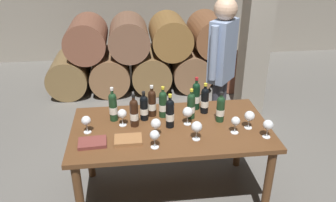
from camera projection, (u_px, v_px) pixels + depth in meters
name	position (u px, v px, depth m)	size (l,w,h in m)	color
ground_plane	(170.00, 195.00, 3.25)	(14.00, 14.00, 0.00)	#66635E
barrel_stack	(150.00, 55.00, 5.32)	(3.12, 0.90, 1.15)	brown
stone_pillar	(258.00, 18.00, 4.24)	(0.32, 0.32, 2.60)	gray
dining_table	(171.00, 136.00, 2.96)	(1.70, 0.90, 0.76)	brown
wine_bottle_0	(170.00, 113.00, 2.86)	(0.07, 0.07, 0.31)	black
wine_bottle_1	(220.00, 109.00, 2.95)	(0.07, 0.07, 0.28)	#19381E
wine_bottle_2	(196.00, 96.00, 3.16)	(0.07, 0.07, 0.32)	black
wine_bottle_3	(152.00, 103.00, 3.04)	(0.07, 0.07, 0.30)	black
wine_bottle_4	(134.00, 112.00, 2.88)	(0.07, 0.07, 0.30)	black
wine_bottle_5	(113.00, 106.00, 2.96)	(0.07, 0.07, 0.32)	#19381E
wine_bottle_6	(163.00, 104.00, 3.03)	(0.07, 0.07, 0.29)	#19381E
wine_bottle_7	(144.00, 107.00, 2.98)	(0.07, 0.07, 0.27)	black
wine_bottle_8	(205.00, 100.00, 3.09)	(0.07, 0.07, 0.29)	black
wine_bottle_9	(191.00, 106.00, 3.00)	(0.07, 0.07, 0.28)	#19381E
wine_glass_0	(197.00, 127.00, 2.69)	(0.09, 0.09, 0.16)	white
wine_glass_1	(249.00, 116.00, 2.85)	(0.09, 0.09, 0.16)	white
wine_glass_2	(155.00, 136.00, 2.59)	(0.08, 0.08, 0.15)	white
wine_glass_3	(156.00, 124.00, 2.74)	(0.08, 0.08, 0.16)	white
wine_glass_4	(268.00, 125.00, 2.72)	(0.08, 0.08, 0.16)	white
wine_glass_5	(188.00, 112.00, 2.91)	(0.09, 0.09, 0.16)	white
wine_glass_6	(86.00, 121.00, 2.79)	(0.08, 0.08, 0.15)	white
wine_glass_7	(122.00, 114.00, 2.89)	(0.08, 0.08, 0.15)	white
wine_glass_8	(236.00, 122.00, 2.78)	(0.08, 0.08, 0.15)	white
tasting_notebook	(128.00, 140.00, 2.71)	(0.22, 0.16, 0.03)	#936038
leather_ledger	(92.00, 143.00, 2.67)	(0.22, 0.16, 0.03)	brown
sommelier_presenting	(222.00, 63.00, 3.52)	(0.35, 0.40, 1.72)	#383842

